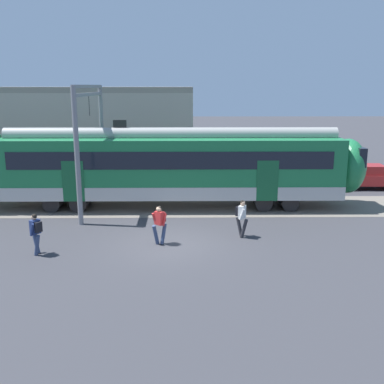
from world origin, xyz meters
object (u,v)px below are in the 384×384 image
Objects in this scene: pedestrian_navy at (36,231)px; pedestrian_red at (160,221)px; parked_car_red at (369,177)px; pedestrian_white at (242,215)px.

pedestrian_red is at bearing 13.51° from pedestrian_navy.
pedestrian_navy and pedestrian_red have the same top height.
pedestrian_navy is 21.06m from parked_car_red.
pedestrian_red is (4.76, 1.14, 0.00)m from pedestrian_navy.
pedestrian_white is (8.28, 2.02, 0.00)m from pedestrian_navy.
pedestrian_navy is at bearing -147.07° from parked_car_red.
parked_car_red is (9.40, 9.42, -0.21)m from pedestrian_white.
parked_car_red is at bearing 32.93° from pedestrian_navy.
pedestrian_red and pedestrian_white have the same top height.
pedestrian_white is at bearing 13.73° from pedestrian_navy.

